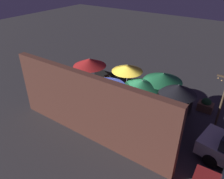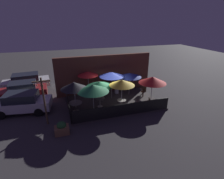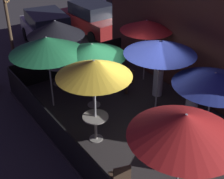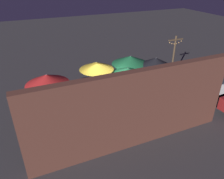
{
  "view_description": "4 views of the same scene",
  "coord_description": "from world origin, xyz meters",
  "px_view_note": "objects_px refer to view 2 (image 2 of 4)",
  "views": [
    {
      "loc": [
        -6.0,
        9.27,
        7.88
      ],
      "look_at": [
        0.46,
        -0.08,
        1.34
      ],
      "focal_mm": 35.0,
      "sensor_mm": 36.0,
      "label": 1
    },
    {
      "loc": [
        -4.22,
        -12.87,
        6.74
      ],
      "look_at": [
        -0.18,
        -0.23,
        1.37
      ],
      "focal_mm": 28.0,
      "sensor_mm": 36.0,
      "label": 2
    },
    {
      "loc": [
        6.13,
        -4.99,
        5.75
      ],
      "look_at": [
        -0.39,
        -0.42,
        1.1
      ],
      "focal_mm": 50.0,
      "sensor_mm": 36.0,
      "label": 3
    },
    {
      "loc": [
        3.95,
        9.34,
        6.96
      ],
      "look_at": [
        -0.3,
        -0.43,
        1.19
      ],
      "focal_mm": 35.0,
      "sensor_mm": 36.0,
      "label": 4
    }
  ],
  "objects_px": {
    "patron_1": "(102,90)",
    "parked_car_2": "(26,81)",
    "patio_chair_1": "(148,103)",
    "patio_chair_0": "(144,88)",
    "patio_umbrella_0": "(122,83)",
    "dining_table_2": "(100,100)",
    "planter_box": "(62,129)",
    "patio_umbrella_4": "(112,74)",
    "parked_car_0": "(22,102)",
    "patio_umbrella_7": "(88,74)",
    "dining_table_0": "(121,102)",
    "patron_0": "(117,88)",
    "patio_umbrella_6": "(130,75)",
    "patio_umbrella_2": "(99,84)",
    "patio_umbrella_3": "(153,80)",
    "dining_table_1": "(76,104)",
    "patio_chair_2": "(144,91)",
    "patio_chair_3": "(96,94)",
    "patio_umbrella_5": "(93,88)",
    "light_post": "(44,99)",
    "parked_car_1": "(24,90)",
    "patio_umbrella_1": "(74,86)"
  },
  "relations": [
    {
      "from": "patio_umbrella_2",
      "to": "patio_umbrella_0",
      "type": "bearing_deg",
      "value": -30.19
    },
    {
      "from": "patio_chair_0",
      "to": "planter_box",
      "type": "bearing_deg",
      "value": -9.13
    },
    {
      "from": "patio_umbrella_4",
      "to": "patio_chair_0",
      "type": "distance_m",
      "value": 3.63
    },
    {
      "from": "patio_chair_1",
      "to": "patio_chair_3",
      "type": "height_order",
      "value": "patio_chair_1"
    },
    {
      "from": "patio_chair_1",
      "to": "dining_table_0",
      "type": "bearing_deg",
      "value": 0.0
    },
    {
      "from": "patio_umbrella_0",
      "to": "patio_umbrella_7",
      "type": "xyz_separation_m",
      "value": [
        -1.95,
        3.37,
        -0.09
      ]
    },
    {
      "from": "patio_umbrella_4",
      "to": "patron_0",
      "type": "height_order",
      "value": "patio_umbrella_4"
    },
    {
      "from": "patio_chair_3",
      "to": "parked_car_1",
      "type": "bearing_deg",
      "value": -110.05
    },
    {
      "from": "patio_umbrella_3",
      "to": "parked_car_2",
      "type": "xyz_separation_m",
      "value": [
        -10.44,
        6.88,
        -1.31
      ]
    },
    {
      "from": "patio_umbrella_3",
      "to": "parked_car_1",
      "type": "xyz_separation_m",
      "value": [
        -10.36,
        4.28,
        -1.31
      ]
    },
    {
      "from": "dining_table_2",
      "to": "patio_chair_1",
      "type": "xyz_separation_m",
      "value": [
        3.47,
        -1.48,
        -0.1
      ]
    },
    {
      "from": "patio_umbrella_7",
      "to": "dining_table_0",
      "type": "relative_size",
      "value": 2.98
    },
    {
      "from": "patio_umbrella_7",
      "to": "patio_chair_0",
      "type": "relative_size",
      "value": 2.47
    },
    {
      "from": "patio_umbrella_6",
      "to": "patron_0",
      "type": "bearing_deg",
      "value": 150.79
    },
    {
      "from": "patio_umbrella_6",
      "to": "parked_car_2",
      "type": "bearing_deg",
      "value": 153.49
    },
    {
      "from": "patio_umbrella_4",
      "to": "dining_table_2",
      "type": "distance_m",
      "value": 2.57
    },
    {
      "from": "patio_umbrella_0",
      "to": "light_post",
      "type": "height_order",
      "value": "light_post"
    },
    {
      "from": "patio_umbrella_7",
      "to": "light_post",
      "type": "height_order",
      "value": "light_post"
    },
    {
      "from": "patron_1",
      "to": "patio_umbrella_5",
      "type": "bearing_deg",
      "value": 62.15
    },
    {
      "from": "parked_car_1",
      "to": "dining_table_0",
      "type": "bearing_deg",
      "value": -33.13
    },
    {
      "from": "patio_umbrella_0",
      "to": "dining_table_2",
      "type": "bearing_deg",
      "value": 149.81
    },
    {
      "from": "dining_table_0",
      "to": "dining_table_2",
      "type": "xyz_separation_m",
      "value": [
        -1.52,
        0.88,
        -0.0
      ]
    },
    {
      "from": "dining_table_1",
      "to": "light_post",
      "type": "xyz_separation_m",
      "value": [
        -2.07,
        -0.94,
        1.16
      ]
    },
    {
      "from": "patio_umbrella_2",
      "to": "patio_umbrella_4",
      "type": "relative_size",
      "value": 0.9
    },
    {
      "from": "patio_chair_1",
      "to": "parked_car_0",
      "type": "relative_size",
      "value": 0.21
    },
    {
      "from": "patio_umbrella_7",
      "to": "patio_chair_1",
      "type": "height_order",
      "value": "patio_umbrella_7"
    },
    {
      "from": "patio_umbrella_4",
      "to": "patio_umbrella_0",
      "type": "bearing_deg",
      "value": -87.86
    },
    {
      "from": "patio_chair_1",
      "to": "patio_chair_0",
      "type": "bearing_deg",
      "value": -94.51
    },
    {
      "from": "patio_umbrella_2",
      "to": "parked_car_1",
      "type": "bearing_deg",
      "value": 148.56
    },
    {
      "from": "patio_umbrella_6",
      "to": "dining_table_0",
      "type": "relative_size",
      "value": 2.75
    },
    {
      "from": "patio_umbrella_2",
      "to": "patio_umbrella_3",
      "type": "distance_m",
      "value": 4.33
    },
    {
      "from": "patio_umbrella_3",
      "to": "patio_umbrella_5",
      "type": "bearing_deg",
      "value": -173.97
    },
    {
      "from": "patio_umbrella_1",
      "to": "patio_chair_2",
      "type": "bearing_deg",
      "value": 8.94
    },
    {
      "from": "patio_chair_3",
      "to": "patio_chair_2",
      "type": "bearing_deg",
      "value": 82.48
    },
    {
      "from": "patio_chair_3",
      "to": "patio_umbrella_5",
      "type": "bearing_deg",
      "value": -16.18
    },
    {
      "from": "patio_umbrella_3",
      "to": "patio_umbrella_6",
      "type": "xyz_separation_m",
      "value": [
        -1.07,
        2.21,
        -0.14
      ]
    },
    {
      "from": "patio_chair_3",
      "to": "light_post",
      "type": "relative_size",
      "value": 0.27
    },
    {
      "from": "patio_umbrella_2",
      "to": "dining_table_0",
      "type": "distance_m",
      "value": 2.22
    },
    {
      "from": "patio_chair_1",
      "to": "light_post",
      "type": "bearing_deg",
      "value": 14.7
    },
    {
      "from": "patron_1",
      "to": "parked_car_1",
      "type": "distance_m",
      "value": 6.94
    },
    {
      "from": "patio_umbrella_5",
      "to": "parked_car_2",
      "type": "distance_m",
      "value": 9.28
    },
    {
      "from": "patio_chair_2",
      "to": "parked_car_2",
      "type": "height_order",
      "value": "parked_car_2"
    },
    {
      "from": "patio_chair_1",
      "to": "planter_box",
      "type": "xyz_separation_m",
      "value": [
        -6.6,
        -1.14,
        -0.25
      ]
    },
    {
      "from": "patio_umbrella_1",
      "to": "patio_umbrella_6",
      "type": "bearing_deg",
      "value": 19.71
    },
    {
      "from": "dining_table_1",
      "to": "patio_chair_2",
      "type": "height_order",
      "value": "patio_chair_2"
    },
    {
      "from": "parked_car_2",
      "to": "patio_umbrella_7",
      "type": "bearing_deg",
      "value": -38.39
    },
    {
      "from": "patio_chair_0",
      "to": "parked_car_0",
      "type": "relative_size",
      "value": 0.21
    },
    {
      "from": "patio_umbrella_3",
      "to": "parked_car_0",
      "type": "relative_size",
      "value": 0.53
    },
    {
      "from": "patio_umbrella_2",
      "to": "patio_chair_1",
      "type": "height_order",
      "value": "patio_umbrella_2"
    },
    {
      "from": "patron_1",
      "to": "parked_car_2",
      "type": "bearing_deg",
      "value": -35.3
    }
  ]
}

